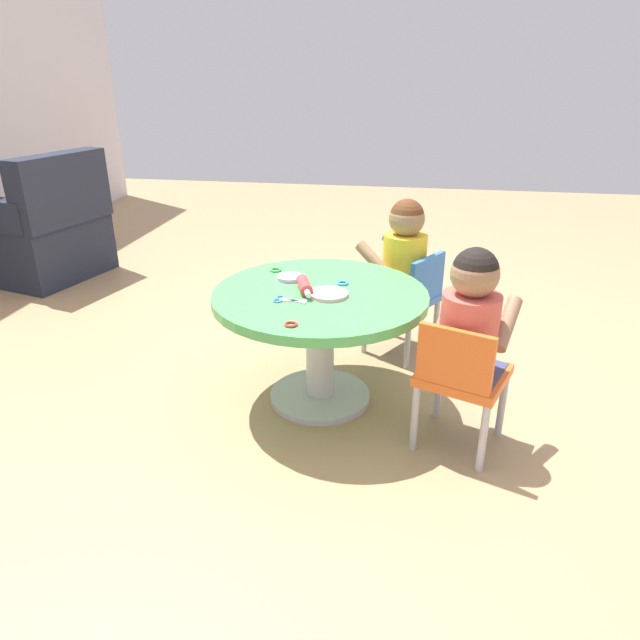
% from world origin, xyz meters
% --- Properties ---
extents(ground_plane, '(10.00, 10.00, 0.00)m').
position_xyz_m(ground_plane, '(0.00, 0.00, 0.00)').
color(ground_plane, tan).
extents(craft_table, '(0.89, 0.89, 0.51)m').
position_xyz_m(craft_table, '(0.00, 0.00, 0.39)').
color(craft_table, silver).
rests_on(craft_table, ground).
extents(child_chair_left, '(0.39, 0.39, 0.54)m').
position_xyz_m(child_chair_left, '(-0.26, -0.57, 0.31)').
color(child_chair_left, '#B7B7BC').
rests_on(child_chair_left, ground).
extents(seated_child_left, '(0.42, 0.37, 0.51)m').
position_xyz_m(seated_child_left, '(-0.22, -0.58, 0.53)').
color(seated_child_left, '#3F4772').
rests_on(seated_child_left, ground).
extents(child_chair_right, '(0.41, 0.41, 0.54)m').
position_xyz_m(child_chair_right, '(0.51, -0.35, 0.31)').
color(child_chair_right, '#B7B7BC').
rests_on(child_chair_right, ground).
extents(seated_child_right, '(0.41, 0.44, 0.51)m').
position_xyz_m(seated_child_right, '(0.53, -0.32, 0.53)').
color(seated_child_right, '#3F4772').
rests_on(seated_child_right, ground).
extents(armchair_dark, '(0.85, 0.87, 0.85)m').
position_xyz_m(armchair_dark, '(1.30, 2.15, 0.31)').
color(armchair_dark, '#232838').
rests_on(armchair_dark, ground).
extents(rolling_pin, '(0.22, 0.10, 0.05)m').
position_xyz_m(rolling_pin, '(-0.01, 0.06, 0.53)').
color(rolling_pin, '#D83F3F').
rests_on(rolling_pin, craft_table).
extents(craft_scissors, '(0.08, 0.14, 0.01)m').
position_xyz_m(craft_scissors, '(-0.12, 0.12, 0.51)').
color(craft_scissors, silver).
rests_on(craft_scissors, craft_table).
extents(playdough_blob_0, '(0.16, 0.16, 0.02)m').
position_xyz_m(playdough_blob_0, '(-0.04, -0.04, 0.52)').
color(playdough_blob_0, pink).
rests_on(playdough_blob_0, craft_table).
extents(playdough_blob_1, '(0.11, 0.11, 0.02)m').
position_xyz_m(playdough_blob_1, '(0.12, 0.15, 0.52)').
color(playdough_blob_1, '#CC99E5').
rests_on(playdough_blob_1, craft_table).
extents(cookie_cutter_0, '(0.06, 0.06, 0.01)m').
position_xyz_m(cookie_cutter_0, '(0.02, -0.05, 0.51)').
color(cookie_cutter_0, '#D83FA5').
rests_on(cookie_cutter_0, craft_table).
extents(cookie_cutter_1, '(0.05, 0.05, 0.01)m').
position_xyz_m(cookie_cutter_1, '(0.10, -0.08, 0.51)').
color(cookie_cutter_1, '#3F99D8').
rests_on(cookie_cutter_1, craft_table).
extents(cookie_cutter_2, '(0.05, 0.05, 0.01)m').
position_xyz_m(cookie_cutter_2, '(0.22, 0.24, 0.51)').
color(cookie_cutter_2, '#4CB259').
rests_on(cookie_cutter_2, craft_table).
extents(cookie_cutter_3, '(0.05, 0.05, 0.01)m').
position_xyz_m(cookie_cutter_3, '(-0.35, 0.05, 0.51)').
color(cookie_cutter_3, red).
rests_on(cookie_cutter_3, craft_table).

